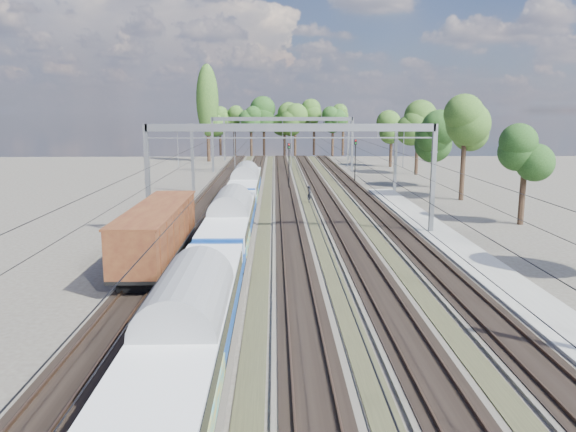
{
  "coord_description": "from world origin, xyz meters",
  "views": [
    {
      "loc": [
        -1.33,
        -14.86,
        10.02
      ],
      "look_at": [
        -0.41,
        23.5,
        2.8
      ],
      "focal_mm": 35.0,
      "sensor_mm": 36.0,
      "label": 1
    }
  ],
  "objects_px": {
    "freight_boxcar": "(158,231)",
    "signal_near": "(289,160)",
    "emu_train": "(231,217)",
    "signal_far": "(355,155)",
    "worker": "(309,194)"
  },
  "relations": [
    {
      "from": "worker",
      "to": "freight_boxcar",
      "type": "bearing_deg",
      "value": 160.16
    },
    {
      "from": "signal_near",
      "to": "worker",
      "type": "bearing_deg",
      "value": -97.63
    },
    {
      "from": "worker",
      "to": "signal_far",
      "type": "bearing_deg",
      "value": -18.18
    },
    {
      "from": "freight_boxcar",
      "to": "signal_near",
      "type": "height_order",
      "value": "signal_near"
    },
    {
      "from": "signal_far",
      "to": "emu_train",
      "type": "bearing_deg",
      "value": -97.72
    },
    {
      "from": "signal_near",
      "to": "emu_train",
      "type": "bearing_deg",
      "value": -116.54
    },
    {
      "from": "emu_train",
      "to": "worker",
      "type": "bearing_deg",
      "value": 71.89
    },
    {
      "from": "emu_train",
      "to": "signal_far",
      "type": "height_order",
      "value": "signal_far"
    },
    {
      "from": "signal_far",
      "to": "signal_near",
      "type": "bearing_deg",
      "value": -132.02
    },
    {
      "from": "signal_near",
      "to": "signal_far",
      "type": "relative_size",
      "value": 0.98
    },
    {
      "from": "emu_train",
      "to": "signal_near",
      "type": "distance_m",
      "value": 32.9
    },
    {
      "from": "worker",
      "to": "signal_far",
      "type": "height_order",
      "value": "signal_far"
    },
    {
      "from": "freight_boxcar",
      "to": "signal_near",
      "type": "xyz_separation_m",
      "value": [
        9.53,
        36.18,
        1.46
      ]
    },
    {
      "from": "freight_boxcar",
      "to": "emu_train",
      "type": "bearing_deg",
      "value": 39.37
    },
    {
      "from": "emu_train",
      "to": "worker",
      "type": "distance_m",
      "value": 22.58
    }
  ]
}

